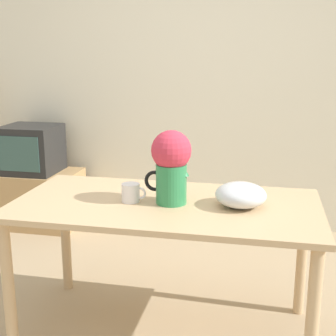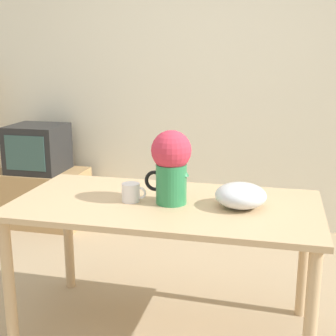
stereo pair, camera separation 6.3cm
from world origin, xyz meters
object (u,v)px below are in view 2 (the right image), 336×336
Objects in this scene: flower_vase at (171,162)px; tv_set at (38,148)px; white_bowl at (241,195)px; coffee_mug at (131,192)px.

tv_set is (-1.52, 1.39, -0.28)m from flower_vase.
white_bowl is at bearing 2.52° from flower_vase.
flower_vase is 2.92× the size of coffee_mug.
coffee_mug is 0.50× the size of white_bowl.
white_bowl is at bearing -36.24° from tv_set.
flower_vase is at bearing -42.47° from tv_set.
flower_vase is 0.83× the size of tv_set.
white_bowl is 0.56× the size of tv_set.
coffee_mug is 1.94m from tv_set.
white_bowl is (0.36, 0.02, -0.16)m from flower_vase.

